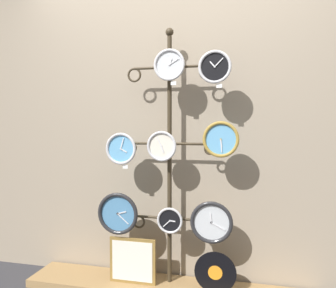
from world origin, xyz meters
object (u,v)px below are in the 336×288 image
(clock_middle_left, at_px, (121,149))
(vinyl_record, at_px, (215,273))
(clock_bottom_left, at_px, (118,214))
(clock_bottom_right, at_px, (211,222))
(clock_middle_right, at_px, (221,139))
(clock_middle_center, at_px, (162,146))
(picture_frame, at_px, (132,261))
(clock_top_right, at_px, (215,67))
(display_stand, at_px, (170,211))
(clock_top_center, at_px, (169,65))
(clock_bottom_center, at_px, (170,220))

(clock_middle_left, relative_size, vinyl_record, 0.80)
(clock_bottom_left, distance_m, clock_bottom_right, 0.70)
(clock_middle_left, height_order, clock_middle_right, clock_middle_right)
(clock_middle_center, distance_m, clock_bottom_right, 0.66)
(clock_middle_left, xyz_separation_m, vinyl_record, (0.71, -0.01, -0.88))
(picture_frame, bearing_deg, clock_middle_right, -0.57)
(picture_frame, bearing_deg, clock_bottom_left, -167.10)
(clock_middle_left, relative_size, clock_bottom_left, 0.75)
(picture_frame, bearing_deg, clock_top_right, -1.29)
(picture_frame, bearing_deg, clock_bottom_right, 1.16)
(display_stand, relative_size, clock_bottom_right, 6.47)
(display_stand, distance_m, clock_middle_center, 0.52)
(clock_middle_right, bearing_deg, picture_frame, 179.43)
(clock_top_center, bearing_deg, clock_middle_center, -170.10)
(clock_bottom_center, bearing_deg, clock_bottom_left, -175.43)
(clock_top_center, bearing_deg, display_stand, 102.07)
(clock_middle_center, bearing_deg, clock_top_right, -2.21)
(vinyl_record, relative_size, picture_frame, 0.83)
(clock_top_center, distance_m, clock_bottom_center, 1.14)
(clock_bottom_center, bearing_deg, display_stand, 105.24)
(clock_bottom_center, distance_m, clock_bottom_right, 0.31)
(clock_bottom_left, height_order, vinyl_record, clock_bottom_left)
(clock_bottom_right, distance_m, vinyl_record, 0.36)
(clock_bottom_center, relative_size, clock_bottom_right, 0.63)
(clock_top_right, height_order, picture_frame, clock_top_right)
(clock_middle_left, distance_m, clock_bottom_right, 0.86)
(clock_bottom_left, distance_m, picture_frame, 0.38)
(clock_bottom_right, bearing_deg, clock_bottom_left, -177.05)
(clock_middle_center, distance_m, clock_bottom_center, 0.55)
(clock_middle_right, bearing_deg, display_stand, 165.68)
(clock_top_center, xyz_separation_m, clock_middle_center, (-0.05, -0.01, -0.59))
(clock_top_right, xyz_separation_m, vinyl_record, (0.01, 0.01, -1.46))
(display_stand, distance_m, clock_middle_left, 0.61)
(display_stand, relative_size, vinyl_record, 6.59)
(clock_middle_left, distance_m, clock_middle_right, 0.75)
(clock_middle_center, distance_m, picture_frame, 0.91)
(clock_middle_left, xyz_separation_m, clock_middle_right, (0.75, -0.01, 0.08))
(display_stand, xyz_separation_m, picture_frame, (-0.27, -0.09, -0.37))
(clock_middle_right, distance_m, vinyl_record, 0.96)
(clock_top_center, xyz_separation_m, picture_frame, (-0.29, -0.01, -1.47))
(clock_top_center, distance_m, clock_bottom_left, 1.17)
(clock_top_right, height_order, vinyl_record, clock_top_right)
(clock_middle_center, height_order, picture_frame, clock_middle_center)
(clock_middle_center, xyz_separation_m, clock_bottom_left, (-0.34, -0.03, -0.52))
(clock_top_center, distance_m, clock_middle_center, 0.59)
(clock_top_right, relative_size, clock_bottom_left, 0.72)
(clock_middle_right, relative_size, clock_bottom_left, 0.79)
(clock_top_center, distance_m, clock_middle_right, 0.65)
(picture_frame, bearing_deg, clock_bottom_center, 1.50)
(clock_bottom_left, bearing_deg, picture_frame, 12.90)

